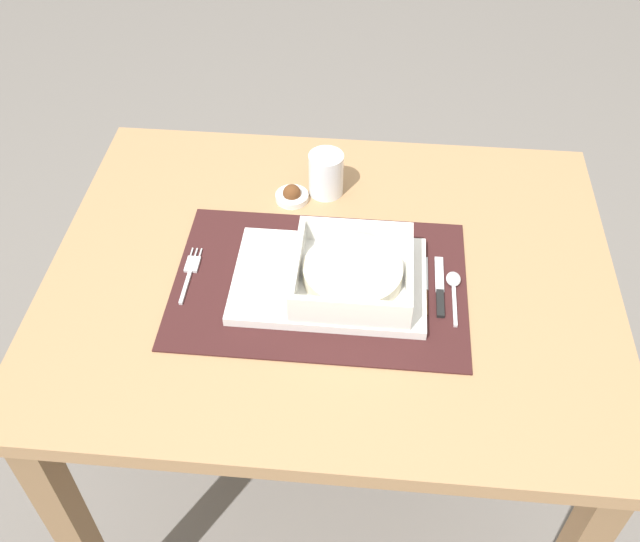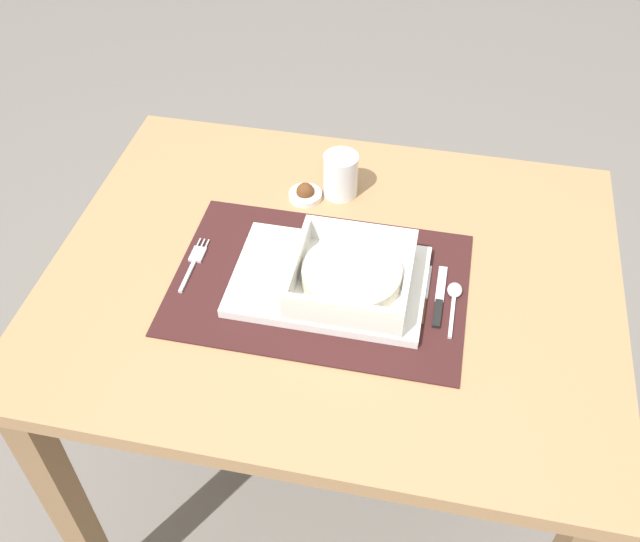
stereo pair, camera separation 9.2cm
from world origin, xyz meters
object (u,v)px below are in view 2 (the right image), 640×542
(bread_knife, at_px, (423,298))
(drinking_glass, at_px, (341,177))
(condiment_saucer, at_px, (305,194))
(butter_knife, at_px, (439,299))
(fork, at_px, (195,260))
(dining_table, at_px, (332,315))
(spoon, at_px, (454,296))
(porridge_bowl, at_px, (351,276))

(bread_knife, xyz_separation_m, drinking_glass, (-0.18, 0.24, 0.03))
(bread_knife, height_order, condiment_saucer, condiment_saucer)
(butter_knife, relative_size, drinking_glass, 1.65)
(butter_knife, height_order, condiment_saucer, condiment_saucer)
(butter_knife, xyz_separation_m, condiment_saucer, (-0.27, 0.21, 0.00))
(fork, height_order, drinking_glass, drinking_glass)
(bread_knife, bearing_deg, butter_knife, 8.24)
(fork, xyz_separation_m, condiment_saucer, (0.15, 0.20, 0.00))
(condiment_saucer, bearing_deg, dining_table, -63.72)
(drinking_glass, relative_size, condiment_saucer, 1.36)
(drinking_glass, bearing_deg, bread_knife, -53.37)
(drinking_glass, bearing_deg, fork, -131.43)
(bread_knife, height_order, drinking_glass, drinking_glass)
(spoon, xyz_separation_m, drinking_glass, (-0.23, 0.23, 0.03))
(butter_knife, distance_m, bread_knife, 0.03)
(spoon, xyz_separation_m, bread_knife, (-0.05, -0.01, -0.00))
(dining_table, relative_size, bread_knife, 7.34)
(spoon, distance_m, butter_knife, 0.02)
(porridge_bowl, height_order, fork, porridge_bowl)
(butter_knife, bearing_deg, spoon, 26.70)
(butter_knife, xyz_separation_m, bread_knife, (-0.03, -0.00, -0.00))
(bread_knife, bearing_deg, spoon, 16.91)
(porridge_bowl, relative_size, fork, 1.46)
(dining_table, distance_m, drinking_glass, 0.25)
(fork, distance_m, drinking_glass, 0.31)
(bread_knife, relative_size, drinking_glass, 1.56)
(fork, xyz_separation_m, butter_knife, (0.41, -0.01, 0.00))
(porridge_bowl, distance_m, butter_knife, 0.15)
(porridge_bowl, distance_m, bread_knife, 0.12)
(fork, bearing_deg, dining_table, 8.42)
(porridge_bowl, bearing_deg, spoon, 7.19)
(butter_knife, height_order, drinking_glass, drinking_glass)
(butter_knife, distance_m, condiment_saucer, 0.34)
(dining_table, bearing_deg, spoon, -6.57)
(drinking_glass, bearing_deg, spoon, -44.95)
(spoon, height_order, condiment_saucer, condiment_saucer)
(butter_knife, bearing_deg, condiment_saucer, 142.96)
(porridge_bowl, height_order, spoon, porridge_bowl)
(condiment_saucer, bearing_deg, drinking_glass, 25.41)
(spoon, bearing_deg, condiment_saucer, 144.88)
(fork, relative_size, spoon, 1.11)
(bread_knife, bearing_deg, dining_table, 166.75)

